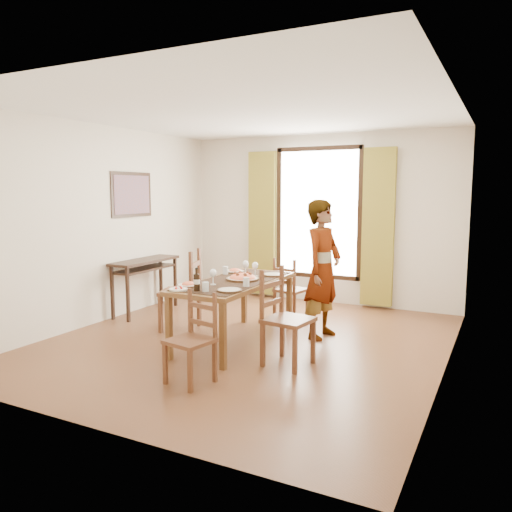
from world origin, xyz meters
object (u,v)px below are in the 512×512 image
at_px(dining_table, 235,286).
at_px(pasta_platter, 243,276).
at_px(man, 323,269).
at_px(console_table, 145,267).

distance_m(dining_table, pasta_platter, 0.15).
bearing_deg(man, pasta_platter, 138.49).
distance_m(man, pasta_platter, 1.00).
height_order(console_table, pasta_platter, pasta_platter).
relative_size(dining_table, man, 1.07).
bearing_deg(pasta_platter, dining_table, -133.15).
bearing_deg(pasta_platter, console_table, 162.41).
bearing_deg(pasta_platter, man, 39.01).
height_order(dining_table, pasta_platter, pasta_platter).
bearing_deg(dining_table, pasta_platter, 46.85).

